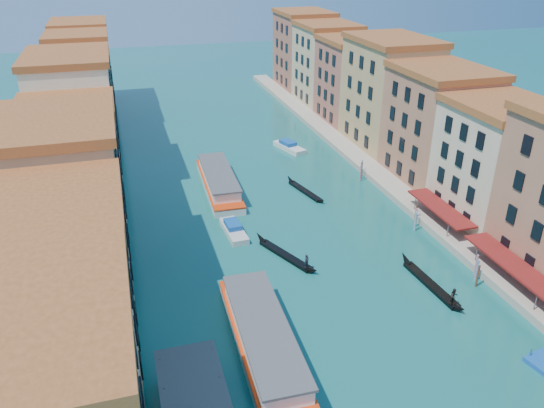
% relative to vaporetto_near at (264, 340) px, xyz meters
% --- Properties ---
extents(left_bank_palazzos, '(12.80, 128.40, 21.00)m').
position_rel_vaporetto_near_xyz_m(left_bank_palazzos, '(-17.74, 43.36, 8.23)').
color(left_bank_palazzos, beige).
rests_on(left_bank_palazzos, ground).
extents(right_bank_palazzos, '(12.80, 128.40, 21.00)m').
position_rel_vaporetto_near_xyz_m(right_bank_palazzos, '(38.26, 43.69, 8.27)').
color(right_bank_palazzos, '#9A3730').
rests_on(right_bank_palazzos, ground).
extents(quay, '(4.00, 140.00, 1.00)m').
position_rel_vaporetto_near_xyz_m(quay, '(30.26, 43.69, -0.98)').
color(quay, '#B0A28E').
rests_on(quay, ground).
extents(restaurant_awnings, '(3.20, 44.55, 3.12)m').
position_rel_vaporetto_near_xyz_m(restaurant_awnings, '(30.45, 1.69, 1.51)').
color(restaurant_awnings, maroon).
rests_on(restaurant_awnings, ground).
extents(mooring_poles_right, '(1.44, 54.24, 3.20)m').
position_rel_vaporetto_near_xyz_m(mooring_poles_right, '(27.36, 7.49, -0.18)').
color(mooring_poles_right, brown).
rests_on(mooring_poles_right, ground).
extents(vaporetto_near, '(5.62, 22.23, 3.29)m').
position_rel_vaporetto_near_xyz_m(vaporetto_near, '(0.00, 0.00, 0.00)').
color(vaporetto_near, beige).
rests_on(vaporetto_near, ground).
extents(vaporetto_far, '(5.39, 20.93, 3.09)m').
position_rel_vaporetto_near_xyz_m(vaporetto_far, '(3.29, 39.26, -0.09)').
color(vaporetto_far, silver).
rests_on(vaporetto_far, ground).
extents(gondola_fore, '(5.73, 11.44, 2.42)m').
position_rel_vaporetto_near_xyz_m(gondola_fore, '(7.34, 16.09, -1.07)').
color(gondola_fore, black).
rests_on(gondola_fore, ground).
extents(gondola_right, '(1.85, 12.69, 2.53)m').
position_rel_vaporetto_near_xyz_m(gondola_right, '(21.70, 4.96, -1.00)').
color(gondola_right, black).
rests_on(gondola_right, ground).
extents(gondola_far, '(3.46, 11.03, 1.58)m').
position_rel_vaporetto_near_xyz_m(gondola_far, '(16.25, 34.14, -1.16)').
color(gondola_far, black).
rests_on(gondola_far, ground).
extents(motorboat_mid, '(2.71, 7.41, 1.51)m').
position_rel_vaporetto_near_xyz_m(motorboat_mid, '(2.34, 24.09, -0.89)').
color(motorboat_mid, silver).
rests_on(motorboat_mid, ground).
extents(motorboat_far, '(4.68, 8.21, 1.62)m').
position_rel_vaporetto_near_xyz_m(motorboat_far, '(19.95, 53.54, -0.85)').
color(motorboat_far, silver).
rests_on(motorboat_far, ground).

